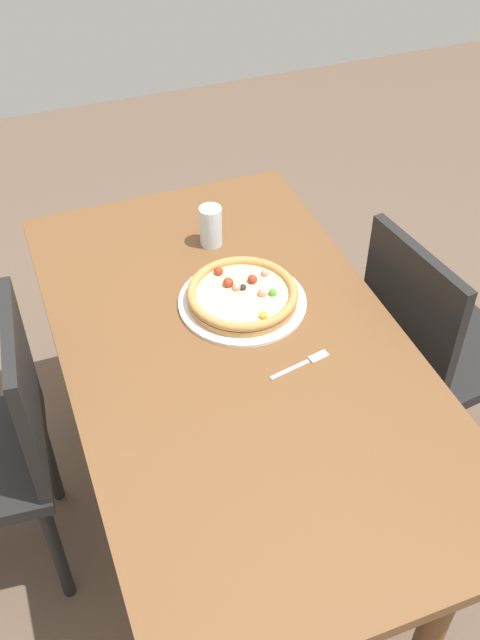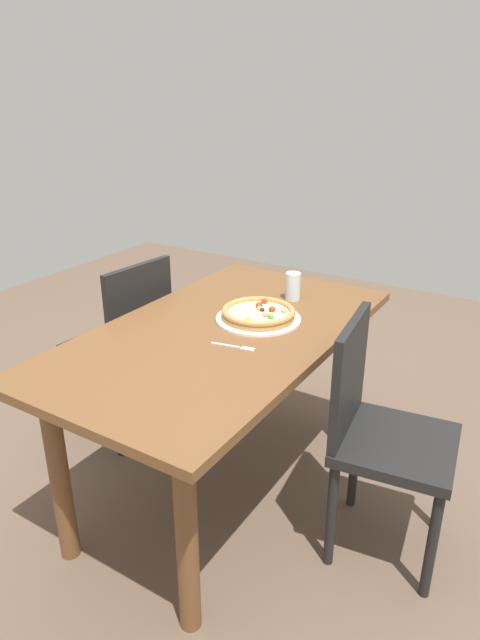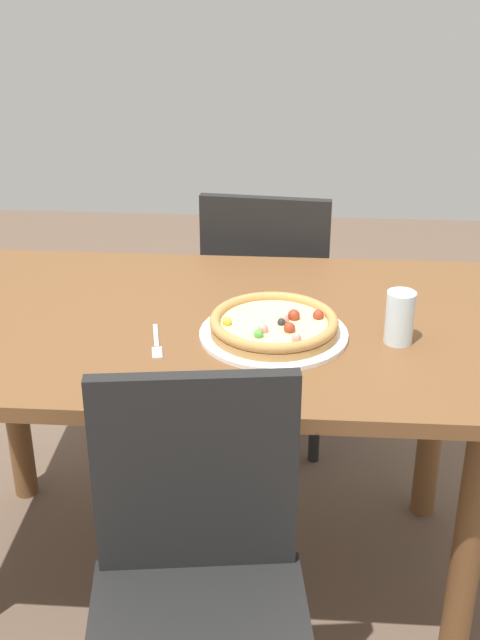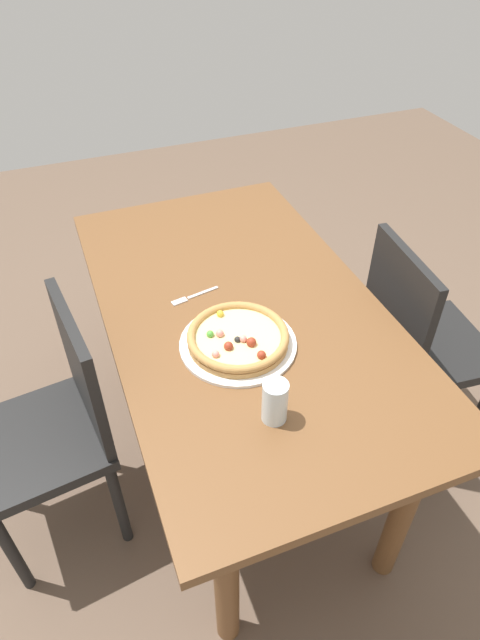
% 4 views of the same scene
% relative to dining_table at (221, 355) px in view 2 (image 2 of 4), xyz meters
% --- Properties ---
extents(ground_plane, '(6.00, 6.00, 0.00)m').
position_rel_dining_table_xyz_m(ground_plane, '(0.00, 0.00, -0.64)').
color(ground_plane, brown).
extents(dining_table, '(1.50, 0.84, 0.75)m').
position_rel_dining_table_xyz_m(dining_table, '(0.00, 0.00, 0.00)').
color(dining_table, brown).
rests_on(dining_table, ground).
extents(chair_near, '(0.44, 0.44, 0.90)m').
position_rel_dining_table_xyz_m(chair_near, '(-0.12, -0.63, -0.15)').
color(chair_near, black).
rests_on(chair_near, ground).
extents(chair_far, '(0.45, 0.45, 0.90)m').
position_rel_dining_table_xyz_m(chair_far, '(-0.05, 0.63, -0.15)').
color(chair_far, black).
rests_on(chair_far, ground).
extents(plate, '(0.34, 0.34, 0.01)m').
position_rel_dining_table_xyz_m(plate, '(-0.16, 0.07, 0.11)').
color(plate, white).
rests_on(plate, dining_table).
extents(pizza, '(0.29, 0.29, 0.05)m').
position_rel_dining_table_xyz_m(pizza, '(-0.16, 0.07, 0.14)').
color(pizza, '#B78447').
rests_on(pizza, plate).
extents(fork, '(0.05, 0.16, 0.00)m').
position_rel_dining_table_xyz_m(fork, '(0.10, 0.13, 0.11)').
color(fork, silver).
rests_on(fork, dining_table).
extents(drinking_glass, '(0.06, 0.06, 0.12)m').
position_rel_dining_table_xyz_m(drinking_glass, '(-0.44, 0.08, 0.17)').
color(drinking_glass, silver).
rests_on(drinking_glass, dining_table).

